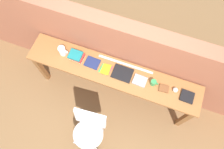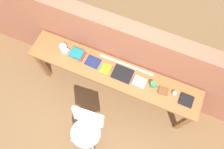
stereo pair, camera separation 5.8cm
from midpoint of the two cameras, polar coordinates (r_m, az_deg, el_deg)
The scene contains 15 objects.
ground_plane at distance 3.78m, azimuth -1.05°, elevation -8.41°, with size 40.00×40.00×0.00m, color brown.
brick_wall_back at distance 3.26m, azimuth 3.19°, elevation 4.99°, with size 6.00×0.20×1.54m, color #9E5B42.
sideboard at distance 3.16m, azimuth 0.88°, elevation -0.33°, with size 2.50×0.44×0.88m.
chair_white_moulded at distance 3.20m, azimuth -6.13°, elevation -13.64°, with size 0.48×0.49×0.89m.
pitcher_white at distance 3.17m, azimuth -11.95°, elevation 6.63°, with size 0.14×0.10×0.18m.
book_stack_leftmost at distance 3.12m, azimuth -8.46°, elevation 5.19°, with size 0.21×0.16×0.10m.
magazine_cycling at distance 3.09m, azimuth -4.45°, elevation 3.30°, with size 0.20×0.16×0.02m, color navy.
pamphlet_pile_colourful at distance 3.04m, azimuth -1.05°, elevation 1.45°, with size 0.17×0.18×0.01m.
book_open_centre at distance 3.01m, azimuth 3.32°, elevation 0.17°, with size 0.27×0.22×0.02m, color black.
book_grey_hardcover at distance 2.99m, azimuth 7.74°, elevation -1.95°, with size 0.18×0.15×0.03m, color #9E9EA3.
mug at distance 2.97m, azimuth 11.23°, elevation -2.61°, with size 0.11×0.08×0.09m.
leather_journal_brown at distance 3.01m, azimuth 13.78°, elevation -4.22°, with size 0.13×0.10×0.02m, color brown.
sports_ball_small at distance 3.01m, azimuth 16.62°, elevation -4.67°, with size 0.07×0.07×0.07m, color silver.
book_repair_rightmost at distance 3.05m, azimuth 19.35°, elevation -6.37°, with size 0.17×0.16×0.03m, color black.
ruler_metal_back_edge at distance 3.08m, azimuth 4.23°, elevation 2.53°, with size 0.80×0.03×0.00m, color silver.
Camera 2 is at (0.44, -0.79, 3.67)m, focal length 35.00 mm.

